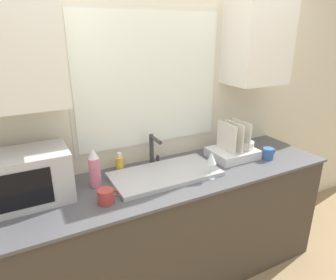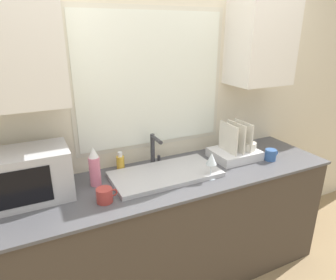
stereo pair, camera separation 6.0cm
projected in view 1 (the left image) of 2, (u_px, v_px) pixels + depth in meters
countertop at (171, 229)px, 2.23m from camera, size 2.42×0.66×0.89m
wall_back at (151, 98)px, 2.17m from camera, size 6.00×0.38×2.60m
sink_basin at (165, 174)px, 2.07m from camera, size 0.74×0.38×0.03m
faucet at (153, 148)px, 2.19m from camera, size 0.08×0.17×0.24m
microwave at (26, 177)px, 1.72m from camera, size 0.49×0.32×0.30m
dish_rack at (234, 149)px, 2.36m from camera, size 0.35×0.28×0.29m
spray_bottle at (94, 168)px, 1.90m from camera, size 0.07×0.07×0.26m
soap_bottle at (120, 163)px, 2.13m from camera, size 0.06×0.06×0.14m
mug_near_sink at (106, 196)px, 1.74m from camera, size 0.13×0.10×0.09m
wine_glass at (211, 159)px, 2.00m from camera, size 0.07×0.07×0.19m
mug_by_rack at (268, 153)px, 2.34m from camera, size 0.12×0.09×0.09m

